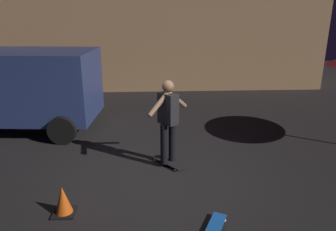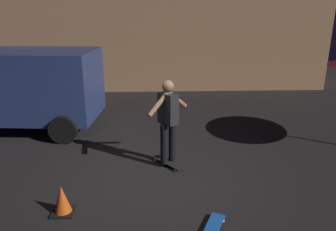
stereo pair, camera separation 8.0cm
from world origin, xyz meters
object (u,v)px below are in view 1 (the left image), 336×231
(parked_van, at_px, (4,85))
(skateboard_spare, at_px, (214,229))
(skateboard_ridden, at_px, (168,162))
(traffic_cone, at_px, (63,201))
(skater, at_px, (168,116))

(parked_van, distance_m, skateboard_spare, 6.54)
(skateboard_spare, bearing_deg, skateboard_ridden, 103.88)
(parked_van, height_order, traffic_cone, parked_van)
(skater, xyz_separation_m, traffic_cone, (-1.68, -1.57, -0.83))
(skateboard_spare, relative_size, skater, 0.47)
(skater, height_order, traffic_cone, skater)
(parked_van, distance_m, skater, 4.71)
(skateboard_spare, height_order, skater, skater)
(skateboard_ridden, relative_size, skateboard_spare, 0.92)
(skateboard_ridden, bearing_deg, skater, 116.57)
(parked_van, relative_size, skateboard_spare, 6.01)
(parked_van, height_order, skater, parked_van)
(skateboard_spare, distance_m, skater, 2.42)
(traffic_cone, bearing_deg, parked_van, 121.07)
(traffic_cone, bearing_deg, skateboard_spare, -14.59)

